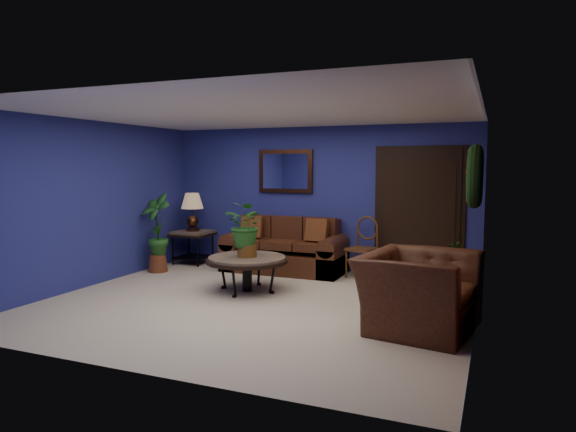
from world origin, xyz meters
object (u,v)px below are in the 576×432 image
at_px(end_table, 193,238).
at_px(table_lamp, 192,207).
at_px(sofa, 286,253).
at_px(side_chair, 364,243).
at_px(armchair, 418,291).
at_px(coffee_table, 247,261).

height_order(end_table, table_lamp, table_lamp).
bearing_deg(end_table, sofa, 0.87).
relative_size(sofa, side_chair, 2.09).
relative_size(side_chair, armchair, 0.76).
bearing_deg(side_chair, armchair, -48.75).
bearing_deg(end_table, armchair, -27.82).
distance_m(coffee_table, armchair, 2.68).
bearing_deg(side_chair, coffee_table, -115.23).
distance_m(coffee_table, table_lamp, 2.51).
height_order(table_lamp, side_chair, table_lamp).
bearing_deg(end_table, table_lamp, 90.00).
distance_m(sofa, table_lamp, 2.00).
relative_size(sofa, end_table, 3.11).
height_order(table_lamp, armchair, table_lamp).
relative_size(table_lamp, side_chair, 0.69).
distance_m(sofa, armchair, 3.52).
relative_size(end_table, armchair, 0.51).
height_order(coffee_table, armchair, armchair).
bearing_deg(table_lamp, armchair, -27.82).
height_order(end_table, side_chair, side_chair).
distance_m(end_table, side_chair, 3.23).
bearing_deg(coffee_table, end_table, 141.22).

